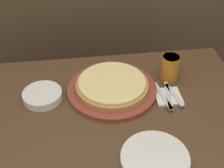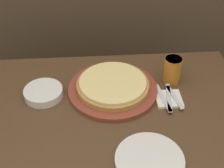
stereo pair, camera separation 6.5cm
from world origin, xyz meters
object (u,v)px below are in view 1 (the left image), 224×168
at_px(side_bowl, 43,96).
at_px(spoon, 174,95).
at_px(fork, 163,96).
at_px(dinner_plate, 155,158).
at_px(beer_glass, 170,67).
at_px(dinner_knife, 168,95).
at_px(pizza_on_board, 112,87).

distance_m(side_bowl, spoon, 0.56).
bearing_deg(spoon, side_bowl, 173.49).
bearing_deg(fork, dinner_plate, -109.20).
height_order(beer_glass, dinner_plate, beer_glass).
distance_m(side_bowl, fork, 0.51).
distance_m(dinner_plate, dinner_knife, 0.34).
xyz_separation_m(beer_glass, side_bowl, (-0.57, -0.07, -0.05)).
xyz_separation_m(pizza_on_board, side_bowl, (-0.30, -0.01, -0.01)).
bearing_deg(dinner_plate, dinner_knife, 66.81).
xyz_separation_m(beer_glass, fork, (-0.06, -0.13, -0.05)).
bearing_deg(side_bowl, fork, -7.14).
height_order(side_bowl, fork, side_bowl).
relative_size(beer_glass, spoon, 0.81).
xyz_separation_m(side_bowl, spoon, (0.56, -0.06, -0.00)).
xyz_separation_m(pizza_on_board, spoon, (0.26, -0.08, -0.01)).
bearing_deg(dinner_plate, spoon, 63.04).
height_order(beer_glass, dinner_knife, beer_glass).
distance_m(pizza_on_board, dinner_plate, 0.40).
height_order(pizza_on_board, side_bowl, pizza_on_board).
distance_m(pizza_on_board, side_bowl, 0.30).
distance_m(pizza_on_board, beer_glass, 0.28).
height_order(dinner_plate, spoon, dinner_plate).
height_order(fork, dinner_knife, same).
distance_m(beer_glass, side_bowl, 0.58).
relative_size(pizza_on_board, dinner_knife, 2.18).
xyz_separation_m(side_bowl, fork, (0.51, -0.06, -0.00)).
xyz_separation_m(dinner_knife, spoon, (0.03, 0.00, 0.00)).
bearing_deg(spoon, fork, 180.00).
height_order(beer_glass, side_bowl, beer_glass).
bearing_deg(beer_glass, side_bowl, -173.49).
height_order(beer_glass, spoon, beer_glass).
bearing_deg(beer_glass, fork, -115.83).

